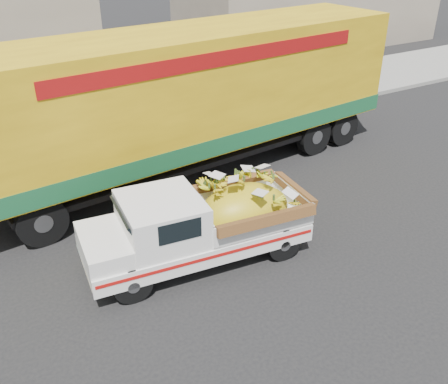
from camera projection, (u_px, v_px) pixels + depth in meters
ground at (248, 253)px, 10.41m from camera, size 100.00×100.00×0.00m
curb at (134, 145)px, 15.21m from camera, size 60.00×0.25×0.15m
sidewalk at (110, 124)px, 16.80m from camera, size 60.00×4.00×0.14m
pickup_truck at (212, 221)px, 9.94m from camera, size 4.60×2.10×1.56m
semi_trailer at (194, 97)px, 12.77m from camera, size 12.04×3.61×3.80m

